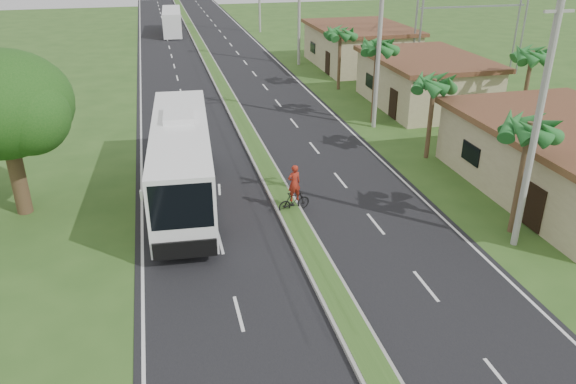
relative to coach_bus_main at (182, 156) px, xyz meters
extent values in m
plane|color=#2F521E|center=(4.61, -9.71, -2.23)|extent=(180.00, 180.00, 0.00)
cube|color=black|center=(4.61, 10.29, -2.22)|extent=(14.00, 160.00, 0.02)
cube|color=gray|center=(4.61, 10.29, -2.14)|extent=(1.20, 160.00, 0.17)
cube|color=#2F521E|center=(4.61, 10.29, -2.05)|extent=(0.95, 160.00, 0.02)
cube|color=silver|center=(-2.09, 10.29, -2.23)|extent=(0.12, 160.00, 0.01)
cube|color=silver|center=(11.31, 10.29, -2.23)|extent=(0.12, 160.00, 0.01)
cube|color=tan|center=(18.61, -3.71, -0.63)|extent=(8.00, 12.00, 3.20)
cube|color=tan|center=(18.61, 12.29, -0.56)|extent=(7.00, 10.00, 3.35)
cube|color=#4C241B|center=(18.61, 12.29, 1.28)|extent=(7.60, 10.60, 0.32)
cube|color=tan|center=(18.61, 26.29, -0.48)|extent=(8.00, 11.00, 3.50)
cube|color=#4C241B|center=(18.61, 26.29, 1.43)|extent=(8.60, 11.60, 0.32)
cylinder|color=#473321|center=(13.61, -6.71, 0.27)|extent=(0.26, 0.26, 5.00)
cylinder|color=#473321|center=(14.01, 2.29, 0.07)|extent=(0.26, 0.26, 4.60)
cylinder|color=#473321|center=(13.41, 9.29, 0.47)|extent=(0.26, 0.26, 5.40)
cylinder|color=#473321|center=(13.91, 18.29, 0.17)|extent=(0.26, 0.26, 4.80)
cylinder|color=#473321|center=(22.11, 5.29, 0.37)|extent=(0.26, 0.26, 5.20)
cylinder|color=#473321|center=(-7.39, 0.29, -0.23)|extent=(0.70, 0.70, 4.00)
ellipsoid|color=#194713|center=(-7.39, 0.29, 2.97)|extent=(6.00, 6.00, 4.68)
sphere|color=#194713|center=(-6.19, -0.71, 2.67)|extent=(3.40, 3.40, 3.40)
cylinder|color=gray|center=(13.11, -7.71, 3.27)|extent=(0.28, 0.28, 11.00)
cube|color=gray|center=(13.11, -7.71, 7.17)|extent=(1.20, 0.10, 0.10)
cylinder|color=gray|center=(13.11, 8.29, 3.77)|extent=(0.28, 0.28, 12.00)
cylinder|color=gray|center=(13.11, 28.29, 3.27)|extent=(0.28, 0.28, 11.00)
cylinder|color=gray|center=(21.61, 19.79, 3.77)|extent=(0.18, 0.18, 12.00)
cylinder|color=gray|center=(31.61, 19.79, 3.77)|extent=(0.18, 0.18, 12.00)
cylinder|color=gray|center=(21.61, 20.79, 3.77)|extent=(0.18, 0.18, 12.00)
cylinder|color=gray|center=(31.61, 20.79, 3.77)|extent=(0.18, 0.18, 12.00)
cube|color=gray|center=(26.61, 20.29, 3.77)|extent=(10.00, 0.14, 0.14)
cube|color=white|center=(0.00, -0.06, -0.11)|extent=(3.41, 12.70, 3.30)
cube|color=black|center=(0.04, 0.57, 0.61)|extent=(3.30, 10.19, 1.32)
cube|color=black|center=(-0.40, -6.26, 0.41)|extent=(2.36, 0.29, 1.85)
cube|color=#B5240F|center=(-0.08, -1.31, -0.77)|extent=(3.01, 5.60, 0.58)
cube|color=orange|center=(0.02, 0.25, -1.04)|extent=(2.86, 3.30, 0.26)
cube|color=white|center=(0.08, 1.19, 1.68)|extent=(1.62, 2.60, 0.29)
cylinder|color=black|center=(-1.44, -3.95, -1.69)|extent=(0.40, 1.11, 1.09)
cylinder|color=black|center=(0.92, -4.10, -1.69)|extent=(0.40, 1.11, 1.09)
cylinder|color=black|center=(-0.97, 3.36, -1.69)|extent=(0.40, 1.11, 1.09)
cylinder|color=black|center=(1.39, 3.21, -1.69)|extent=(0.40, 1.11, 1.09)
cube|color=white|center=(2.04, 49.73, -0.69)|extent=(2.69, 10.24, 2.82)
cube|color=black|center=(2.06, 50.17, 0.16)|extent=(2.61, 7.60, 0.96)
cube|color=#D35B15|center=(1.99, 48.85, -1.22)|extent=(2.49, 4.96, 0.31)
cylinder|color=black|center=(0.87, 45.59, -1.81)|extent=(0.30, 0.86, 0.85)
cylinder|color=black|center=(2.80, 45.50, -1.81)|extent=(0.30, 0.86, 0.85)
cylinder|color=black|center=(1.25, 53.52, -1.81)|extent=(0.30, 0.86, 0.85)
cylinder|color=black|center=(3.18, 53.43, -1.81)|extent=(0.30, 0.86, 0.85)
imported|color=black|center=(4.87, -2.57, -1.75)|extent=(1.68, 0.85, 0.97)
imported|color=maroon|center=(4.87, -2.57, -0.80)|extent=(0.73, 0.57, 1.77)
camera|label=1|loc=(-0.92, -25.37, 9.71)|focal=35.00mm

